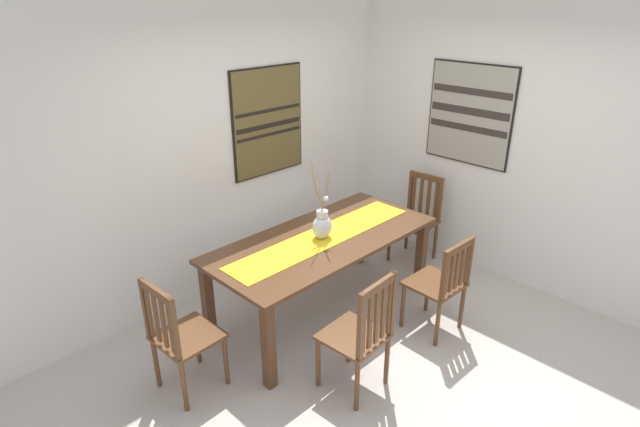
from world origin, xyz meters
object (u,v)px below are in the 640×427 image
Objects in this scene: centerpiece_vase at (322,224)px; chair_0 at (361,333)px; chair_2 at (417,217)px; chair_1 at (180,335)px; painting_on_side_wall at (470,114)px; chair_3 at (441,283)px; painting_on_back_wall at (268,122)px; dining_table at (323,248)px.

centerpiece_vase reaches higher than chair_0.
chair_2 is (1.97, 0.90, -0.02)m from chair_0.
centerpiece_vase reaches higher than chair_1.
painting_on_side_wall reaches higher than chair_0.
painting_on_side_wall is (3.18, -0.31, 1.11)m from chair_1.
chair_0 is at bearing 179.33° from chair_3.
chair_2 is at bearing -0.16° from chair_1.
centerpiece_vase is 1.94m from painting_on_side_wall.
chair_2 is at bearing 135.04° from painting_on_side_wall.
chair_2 is (2.87, -0.01, -0.00)m from chair_1.
painting_on_back_wall reaches higher than chair_0.
dining_table is at bearing -1.09° from chair_1.
painting_on_side_wall is at bearing 25.54° from chair_3.
chair_3 is at bearing -0.67° from chair_0.
painting_on_side_wall is at bearing -41.27° from painting_on_back_wall.
chair_3 is at bearing -59.53° from centerpiece_vase.
chair_1 is (-1.41, 0.03, -0.18)m from dining_table.
dining_table is 1.03m from chair_0.
centerpiece_vase is 1.08m from chair_0.
chair_3 is 0.86× the size of painting_on_back_wall.
centerpiece_vase is at bearing -168.07° from dining_table.
chair_0 is at bearing -120.01° from dining_table.
painting_on_side_wall reaches higher than dining_table.
chair_3 is 1.79m from painting_on_side_wall.
dining_table is 2.09× the size of painting_on_side_wall.
chair_1 is 2.13m from chair_3.
chair_3 reaches higher than dining_table.
chair_0 is at bearing -155.49° from chair_2.
painting_on_back_wall is (-0.23, 1.91, 1.08)m from chair_3.
painting_on_side_wall is at bearing -44.96° from chair_2.
chair_1 is 2.87m from chair_2.
chair_1 is at bearing 179.84° from chair_2.
painting_on_back_wall is at bearing 96.90° from chair_3.
centerpiece_vase reaches higher than chair_2.
chair_1 is at bearing 178.91° from dining_table.
chair_0 is 0.98× the size of painting_on_side_wall.
centerpiece_vase is at bearing 120.47° from chair_3.
painting_on_back_wall reaches higher than dining_table.
chair_1 reaches higher than chair_3.
chair_0 is 1.28m from chair_1.
centerpiece_vase is 0.73× the size of painting_on_side_wall.
chair_1 is at bearing 135.14° from chair_0.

